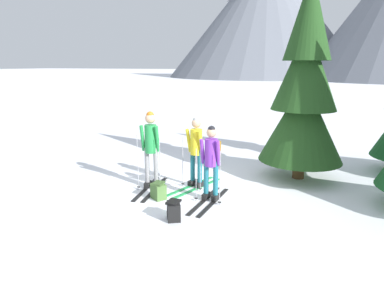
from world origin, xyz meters
The scene contains 8 objects.
ground_plane centered at (0.00, 0.00, 0.00)m, with size 400.00×400.00×0.00m, color white.
skier_in_green centered at (-0.78, -0.18, 1.04)m, with size 0.61×1.71×1.85m.
skier_in_yellow centered at (0.17, 0.30, 0.93)m, with size 0.83×1.80×1.71m.
skier_in_purple centered at (0.78, -0.34, 0.92)m, with size 0.61×1.73×1.65m.
pine_tree_far centered at (2.40, 1.94, 2.32)m, with size 2.10×2.10×5.06m.
backpack_on_snow_front centered at (0.45, -1.55, 0.19)m, with size 0.37×0.40×0.38m.
backpack_on_snow_beside centered at (-0.32, -0.73, 0.19)m, with size 0.40×0.37×0.38m.
mountain_ridge_distant centered at (-1.79, 73.97, 14.08)m, with size 69.08×49.23×27.68m.
Camera 1 is at (3.09, -7.07, 2.90)m, focal length 32.24 mm.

